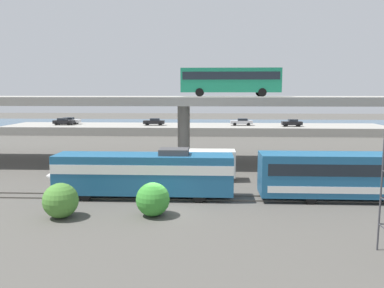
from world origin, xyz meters
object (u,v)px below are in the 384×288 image
(service_truck_west, at_px, (203,164))
(parked_car_1, at_px, (154,122))
(parked_car_2, at_px, (292,123))
(parked_car_4, at_px, (70,121))
(train_locomotive, at_px, (135,172))
(parked_car_0, at_px, (242,122))
(parked_car_3, at_px, (63,121))
(transit_bus_on_overpass, at_px, (230,79))

(service_truck_west, relative_size, parked_car_1, 1.54)
(parked_car_1, xyz_separation_m, parked_car_2, (28.69, -1.51, -0.00))
(service_truck_west, xyz_separation_m, parked_car_4, (-30.27, 45.68, 0.83))
(train_locomotive, relative_size, parked_car_1, 3.57)
(train_locomotive, distance_m, parked_car_0, 52.40)
(service_truck_west, height_order, parked_car_1, parked_car_1)
(train_locomotive, height_order, parked_car_3, train_locomotive)
(train_locomotive, height_order, parked_car_2, train_locomotive)
(train_locomotive, bearing_deg, parked_car_3, -63.28)
(train_locomotive, distance_m, parked_car_4, 57.97)
(train_locomotive, xyz_separation_m, parked_car_1, (-5.71, 50.37, 0.27))
(train_locomotive, distance_m, parked_car_3, 56.05)
(parked_car_3, bearing_deg, service_truck_west, -54.64)
(parked_car_1, bearing_deg, service_truck_west, 104.46)
(parked_car_3, bearing_deg, parked_car_2, -1.44)
(transit_bus_on_overpass, bearing_deg, parked_car_0, -96.96)
(parked_car_2, height_order, parked_car_3, same)
(transit_bus_on_overpass, distance_m, parked_car_3, 48.36)
(parked_car_2, bearing_deg, parked_car_0, -10.84)
(transit_bus_on_overpass, xyz_separation_m, parked_car_2, (14.34, 32.45, -7.84))
(service_truck_west, height_order, parked_car_3, parked_car_3)
(transit_bus_on_overpass, bearing_deg, parked_car_1, -67.10)
(parked_car_0, distance_m, parked_car_1, 18.55)
(parked_car_2, bearing_deg, parked_car_4, -4.28)
(parked_car_3, bearing_deg, parked_car_4, 78.89)
(parked_car_1, distance_m, parked_car_2, 28.73)
(parked_car_1, bearing_deg, parked_car_2, 176.99)
(service_truck_west, distance_m, parked_car_4, 54.81)
(parked_car_2, height_order, parked_car_4, same)
(parked_car_0, bearing_deg, parked_car_1, 1.34)
(parked_car_0, distance_m, parked_car_4, 37.60)
(parked_car_0, height_order, parked_car_3, same)
(train_locomotive, distance_m, parked_car_2, 53.99)
(transit_bus_on_overpass, relative_size, parked_car_0, 2.60)
(parked_car_2, relative_size, parked_car_4, 0.91)
(parked_car_1, distance_m, parked_car_3, 19.49)
(parked_car_3, xyz_separation_m, parked_car_4, (0.46, 2.36, 0.00))
(transit_bus_on_overpass, height_order, parked_car_2, transit_bus_on_overpass)
(train_locomotive, distance_m, transit_bus_on_overpass, 20.24)
(train_locomotive, bearing_deg, parked_car_1, -83.53)
(parked_car_0, bearing_deg, transit_bus_on_overpass, 83.04)
(service_truck_west, relative_size, parked_car_4, 1.51)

